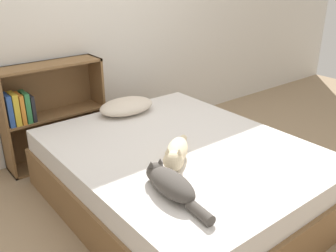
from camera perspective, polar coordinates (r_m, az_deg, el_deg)
The scene contains 7 objects.
ground_plane at distance 2.84m, azimuth 1.85°, elevation -11.46°, with size 8.00×8.00×0.00m, color #997F60.
wall_back at distance 3.49m, azimuth -13.05°, elevation 16.70°, with size 8.00×0.06×2.50m.
bed at distance 2.71m, azimuth 1.91°, elevation -7.48°, with size 1.55×1.92×0.47m.
pillow at distance 3.17m, azimuth -6.34°, elevation 3.03°, with size 0.48×0.33×0.12m.
cat_light at distance 2.36m, azimuth 1.27°, elevation -4.14°, with size 0.40×0.36×0.15m.
cat_dark at distance 2.06m, azimuth 0.37°, elevation -8.76°, with size 0.20×0.56×0.14m.
bookshelf at distance 3.37m, azimuth -17.93°, elevation 2.09°, with size 0.87×0.26×0.88m.
Camera 1 is at (-1.52, -1.77, 1.62)m, focal length 40.00 mm.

